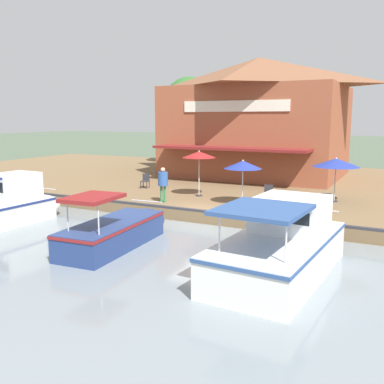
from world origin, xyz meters
The scene contains 15 objects.
ground_plane centered at (0.00, 0.00, 0.00)m, with size 220.00×220.00×0.00m, color #4C5B47.
quay_deck centered at (-11.00, 0.00, 0.30)m, with size 22.00×56.00×0.60m, color brown.
quay_edge_fender centered at (-0.10, 0.00, 0.65)m, with size 0.20×50.40×0.10m, color #2D2D33.
waterfront_restaurant centered at (-13.56, -2.12, 4.90)m, with size 11.17×12.50×8.46m.
patio_umbrella_back_row centered at (-2.52, 0.93, 2.55)m, with size 1.83×1.83×2.19m.
patio_umbrella_mid_patio_left centered at (-3.65, -1.98, 2.84)m, with size 1.80×1.80×2.47m.
patio_umbrella_mid_patio_right centered at (-5.33, 4.80, 2.58)m, with size 2.29×2.29×2.24m.
cafe_chair_far_corner_seat centered at (-4.63, -6.08, 1.08)m, with size 0.52×0.52×0.85m.
cafe_chair_facing_river centered at (-3.83, 1.82, 1.08)m, with size 0.49×0.49×0.85m.
cafe_chair_mid_patio centered at (-2.57, 4.88, 1.08)m, with size 0.53×0.53×0.85m.
person_mid_patio centered at (-1.25, -2.80, 1.71)m, with size 0.50×0.50×1.76m.
motorboat_fourth_along centered at (3.96, 4.82, 0.90)m, with size 7.09×3.01×2.33m.
motorboat_second_along centered at (3.87, -7.76, 0.89)m, with size 5.76×2.11×2.24m.
motorboat_mid_row centered at (4.15, -1.46, 0.64)m, with size 5.75×2.15×2.10m.
tree_upstream_bank centered at (-18.60, -10.65, 6.02)m, with size 4.98×4.74×7.93m.
Camera 1 is at (16.82, 8.10, 4.75)m, focal length 40.00 mm.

